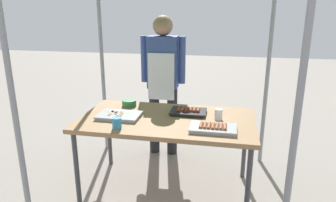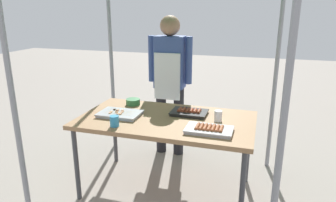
{
  "view_description": "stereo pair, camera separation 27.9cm",
  "coord_description": "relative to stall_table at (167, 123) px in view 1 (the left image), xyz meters",
  "views": [
    {
      "loc": [
        0.54,
        -2.65,
        1.73
      ],
      "look_at": [
        0.0,
        0.05,
        0.9
      ],
      "focal_mm": 33.29,
      "sensor_mm": 36.0,
      "label": 1
    },
    {
      "loc": [
        0.81,
        -2.58,
        1.73
      ],
      "look_at": [
        0.0,
        0.05,
        0.9
      ],
      "focal_mm": 33.29,
      "sensor_mm": 36.0,
      "label": 2
    }
  ],
  "objects": [
    {
      "name": "drink_cup_near_edge",
      "position": [
        0.47,
        0.06,
        0.1
      ],
      "size": [
        0.07,
        0.07,
        0.1
      ],
      "primitive_type": "cylinder",
      "color": "white",
      "rests_on": "stall_table"
    },
    {
      "name": "tray_meat_skewers",
      "position": [
        -0.44,
        -0.06,
        0.07
      ],
      "size": [
        0.39,
        0.27,
        0.04
      ],
      "color": "#ADADB2",
      "rests_on": "stall_table"
    },
    {
      "name": "vendor_woman",
      "position": [
        -0.21,
        0.8,
        0.28
      ],
      "size": [
        0.52,
        0.23,
        1.65
      ],
      "rotation": [
        0.0,
        0.0,
        3.14
      ],
      "color": "black",
      "rests_on": "ground"
    },
    {
      "name": "stall_table",
      "position": [
        0.0,
        0.0,
        0.0
      ],
      "size": [
        1.6,
        0.9,
        0.75
      ],
      "color": "#9E724C",
      "rests_on": "ground"
    },
    {
      "name": "ground_plane",
      "position": [
        0.0,
        0.0,
        -0.7
      ],
      "size": [
        18.0,
        18.0,
        0.0
      ],
      "primitive_type": "plane",
      "color": "gray"
    },
    {
      "name": "drink_cup_by_wok",
      "position": [
        -0.36,
        -0.33,
        0.1
      ],
      "size": [
        0.08,
        0.08,
        0.09
      ],
      "primitive_type": "cylinder",
      "color": "#338CBF",
      "rests_on": "stall_table"
    },
    {
      "name": "condiment_bowl",
      "position": [
        -0.46,
        0.3,
        0.08
      ],
      "size": [
        0.15,
        0.15,
        0.06
      ],
      "primitive_type": "cylinder",
      "color": "#33723F",
      "rests_on": "stall_table"
    },
    {
      "name": "tray_grilled_sausages",
      "position": [
        0.18,
        0.16,
        0.07
      ],
      "size": [
        0.34,
        0.24,
        0.05
      ],
      "color": "black",
      "rests_on": "stall_table"
    },
    {
      "name": "tray_pork_links",
      "position": [
        0.43,
        -0.21,
        0.07
      ],
      "size": [
        0.39,
        0.24,
        0.05
      ],
      "color": "#ADADB2",
      "rests_on": "stall_table"
    }
  ]
}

